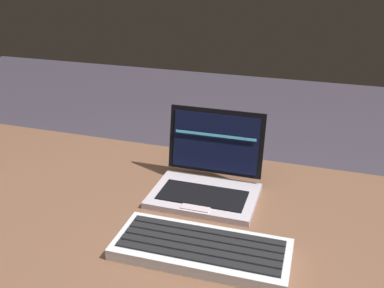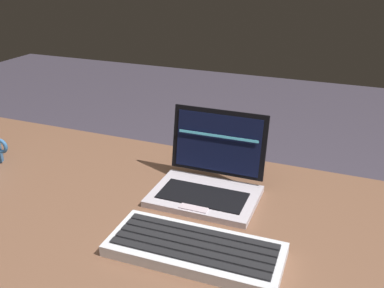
{
  "view_description": "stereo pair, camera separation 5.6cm",
  "coord_description": "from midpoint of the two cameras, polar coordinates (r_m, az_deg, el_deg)",
  "views": [
    {
      "loc": [
        0.33,
        -0.77,
        1.26
      ],
      "look_at": [
        0.05,
        0.06,
        0.87
      ],
      "focal_mm": 40.05,
      "sensor_mm": 36.0,
      "label": 1
    },
    {
      "loc": [
        0.38,
        -0.75,
        1.26
      ],
      "look_at": [
        0.05,
        0.06,
        0.87
      ],
      "focal_mm": 40.05,
      "sensor_mm": 36.0,
      "label": 2
    }
  ],
  "objects": [
    {
      "name": "external_keyboard",
      "position": [
        0.85,
        2.33,
        -13.84
      ],
      "size": [
        0.34,
        0.15,
        0.03
      ],
      "color": "silver",
      "rests_on": "desk"
    },
    {
      "name": "desk",
      "position": [
        1.04,
        -2.38,
        -12.75
      ],
      "size": [
        1.76,
        0.67,
        0.73
      ],
      "color": "brown",
      "rests_on": "ground"
    },
    {
      "name": "laptop_front",
      "position": [
        1.04,
        3.79,
        -4.73
      ],
      "size": [
        0.25,
        0.21,
        0.19
      ],
      "color": "#C1B7C1",
      "rests_on": "desk"
    }
  ]
}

